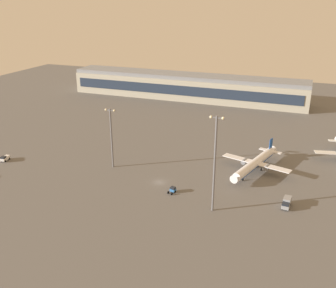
# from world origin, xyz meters

# --- Properties ---
(ground_plane) EXTENTS (416.00, 416.00, 0.00)m
(ground_plane) POSITION_xyz_m (0.00, 0.00, 0.00)
(ground_plane) COLOR #605E5B
(terminal_building) EXTENTS (158.68, 22.40, 16.40)m
(terminal_building) POSITION_xyz_m (-29.83, 123.13, 8.09)
(terminal_building) COLOR #B2AD99
(terminal_building) RESTS_ON ground
(airplane_mid_apron) EXTENTS (27.72, 35.29, 9.23)m
(airplane_mid_apron) POSITION_xyz_m (31.59, 22.40, 3.49)
(airplane_mid_apron) COLOR white
(airplane_mid_apron) RESTS_ON ground
(catering_truck) EXTENTS (2.92, 5.86, 3.05)m
(catering_truck) POSITION_xyz_m (45.33, -1.57, 1.58)
(catering_truck) COLOR gray
(catering_truck) RESTS_ON ground
(maintenance_van) EXTENTS (2.30, 4.28, 2.25)m
(maintenance_van) POSITION_xyz_m (-67.92, -4.37, 1.18)
(maintenance_van) COLOR white
(maintenance_van) RESTS_ON ground
(pushback_tug) EXTENTS (2.51, 3.43, 2.05)m
(pushback_tug) POSITION_xyz_m (7.27, -5.47, 1.07)
(pushback_tug) COLOR #3372BF
(pushback_tug) RESTS_ON ground
(apron_light_west) EXTENTS (4.80, 0.90, 24.35)m
(apron_light_west) POSITION_xyz_m (-22.60, 6.26, 13.99)
(apron_light_west) COLOR slate
(apron_light_west) RESTS_ON ground
(apron_light_east) EXTENTS (4.80, 0.90, 31.73)m
(apron_light_east) POSITION_xyz_m (23.29, -12.14, 17.78)
(apron_light_east) COLOR slate
(apron_light_east) RESTS_ON ground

